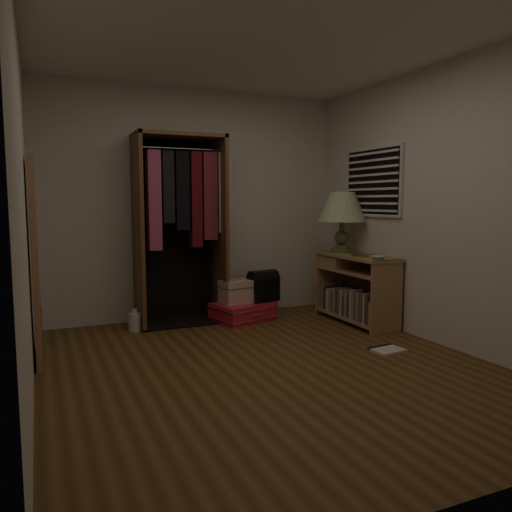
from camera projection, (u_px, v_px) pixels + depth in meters
name	position (u px, v px, depth m)	size (l,w,h in m)	color
ground	(269.00, 367.00, 4.04)	(4.00, 4.00, 0.00)	#543618
room_walls	(276.00, 181.00, 3.95)	(3.52, 4.02, 2.60)	beige
console_bookshelf	(354.00, 286.00, 5.56)	(0.42, 1.12, 0.75)	#9F774D
open_wardrobe	(184.00, 212.00, 5.43)	(1.04, 0.50, 2.05)	brown
floor_mirror	(35.00, 260.00, 4.18)	(0.06, 0.80, 1.70)	#A57250
pink_suitcase	(243.00, 311.00, 5.63)	(0.77, 0.65, 0.20)	red
train_case	(238.00, 291.00, 5.60)	(0.41, 0.31, 0.28)	#C5B096
black_bag	(263.00, 285.00, 5.69)	(0.36, 0.27, 0.36)	black
table_lamp	(342.00, 208.00, 5.71)	(0.73, 0.73, 0.70)	#4D5C2C
brass_tray	(363.00, 255.00, 5.39)	(0.33, 0.33, 0.01)	#B37F44
ceramic_bowl	(378.00, 258.00, 5.08)	(0.15, 0.15, 0.04)	#A8C9A7
white_jug	(135.00, 322.00, 5.17)	(0.14, 0.14, 0.23)	silver
floor_book	(386.00, 350.00, 4.49)	(0.30, 0.25, 0.03)	beige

